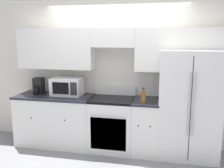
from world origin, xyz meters
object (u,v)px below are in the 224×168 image
(oven_range, at_px, (112,124))
(refrigerator, at_px, (189,104))
(microwave, at_px, (67,86))
(bottle, at_px, (143,97))

(oven_range, bearing_deg, refrigerator, 2.06)
(microwave, distance_m, bottle, 1.43)
(oven_range, distance_m, microwave, 1.05)
(refrigerator, relative_size, microwave, 3.23)
(oven_range, relative_size, bottle, 4.29)
(refrigerator, bearing_deg, oven_range, -177.94)
(oven_range, height_order, bottle, bottle)
(oven_range, relative_size, refrigerator, 0.61)
(oven_range, relative_size, microwave, 1.98)
(oven_range, bearing_deg, microwave, 174.05)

